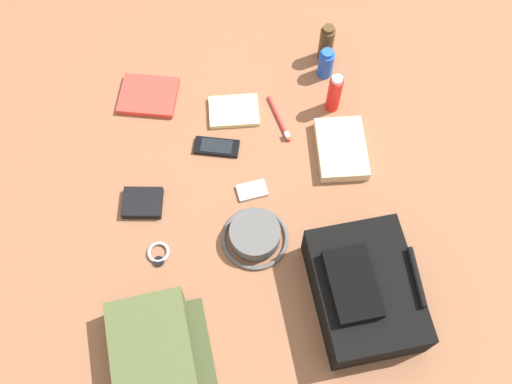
# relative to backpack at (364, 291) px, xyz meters

# --- Properties ---
(ground_plane) EXTENTS (2.64, 2.02, 0.02)m
(ground_plane) POSITION_rel_backpack_xyz_m (-0.32, -0.24, -0.08)
(ground_plane) COLOR brown
(ground_plane) RESTS_ON ground
(backpack) EXTENTS (0.35, 0.27, 0.15)m
(backpack) POSITION_rel_backpack_xyz_m (0.00, 0.00, 0.00)
(backpack) COLOR black
(backpack) RESTS_ON ground_plane
(toiletry_pouch) EXTENTS (0.27, 0.26, 0.09)m
(toiletry_pouch) POSITION_rel_backpack_xyz_m (0.08, -0.54, -0.02)
(toiletry_pouch) COLOR #47512D
(toiletry_pouch) RESTS_ON ground_plane
(bucket_hat) EXTENTS (0.19, 0.19, 0.06)m
(bucket_hat) POSITION_rel_backpack_xyz_m (-0.20, -0.25, -0.04)
(bucket_hat) COLOR #525252
(bucket_hat) RESTS_ON ground_plane
(cologne_bottle) EXTENTS (0.05, 0.05, 0.13)m
(cologne_bottle) POSITION_rel_backpack_xyz_m (-0.80, 0.04, -0.00)
(cologne_bottle) COLOR #473319
(cologne_bottle) RESTS_ON ground_plane
(deodorant_spray) EXTENTS (0.05, 0.05, 0.11)m
(deodorant_spray) POSITION_rel_backpack_xyz_m (-0.73, 0.03, -0.02)
(deodorant_spray) COLOR blue
(deodorant_spray) RESTS_ON ground_plane
(sunscreen_spray) EXTENTS (0.04, 0.04, 0.15)m
(sunscreen_spray) POSITION_rel_backpack_xyz_m (-0.60, 0.03, 0.00)
(sunscreen_spray) COLOR red
(sunscreen_spray) RESTS_ON ground_plane
(paperback_novel) EXTENTS (0.18, 0.20, 0.02)m
(paperback_novel) POSITION_rel_backpack_xyz_m (-0.70, -0.52, -0.06)
(paperback_novel) COLOR red
(paperback_novel) RESTS_ON ground_plane
(cell_phone) EXTENTS (0.09, 0.14, 0.01)m
(cell_phone) POSITION_rel_backpack_xyz_m (-0.50, -0.33, -0.06)
(cell_phone) COLOR black
(cell_phone) RESTS_ON ground_plane
(media_player) EXTENTS (0.06, 0.09, 0.01)m
(media_player) POSITION_rel_backpack_xyz_m (-0.34, -0.25, -0.06)
(media_player) COLOR #B7B7BC
(media_player) RESTS_ON ground_plane
(wristwatch) EXTENTS (0.07, 0.06, 0.01)m
(wristwatch) POSITION_rel_backpack_xyz_m (-0.19, -0.52, -0.06)
(wristwatch) COLOR #99999E
(wristwatch) RESTS_ON ground_plane
(toothbrush) EXTENTS (0.17, 0.05, 0.02)m
(toothbrush) POSITION_rel_backpack_xyz_m (-0.57, -0.13, -0.06)
(toothbrush) COLOR red
(toothbrush) RESTS_ON ground_plane
(wallet) EXTENTS (0.10, 0.12, 0.02)m
(wallet) POSITION_rel_backpack_xyz_m (-0.34, -0.56, -0.05)
(wallet) COLOR black
(wallet) RESTS_ON ground_plane
(notepad) EXTENTS (0.12, 0.15, 0.02)m
(notepad) POSITION_rel_backpack_xyz_m (-0.62, -0.27, -0.06)
(notepad) COLOR beige
(notepad) RESTS_ON ground_plane
(folded_towel) EXTENTS (0.21, 0.15, 0.04)m
(folded_towel) POSITION_rel_backpack_xyz_m (-0.44, 0.03, -0.05)
(folded_towel) COLOR beige
(folded_towel) RESTS_ON ground_plane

